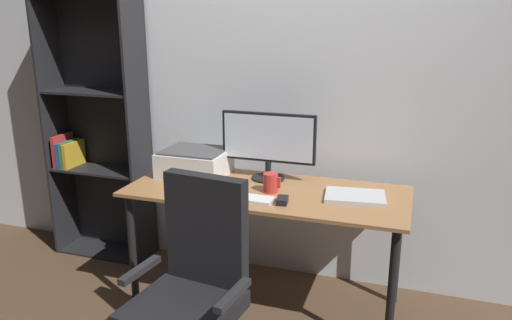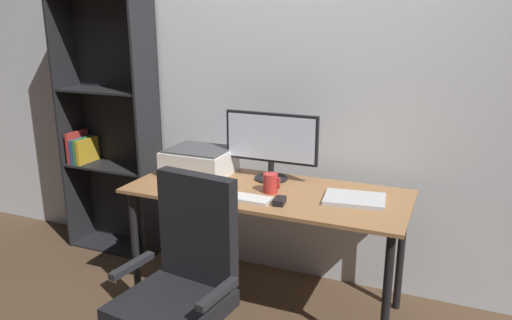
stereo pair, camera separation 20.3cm
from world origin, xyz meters
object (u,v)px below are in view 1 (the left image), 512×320
coffee_mug (271,183)px  printer (195,162)px  laptop (355,196)px  monitor (268,141)px  office_chair (192,300)px  bookshelf (98,132)px  mouse (282,200)px  keyboard (247,198)px  desk (266,204)px

coffee_mug → printer: (-0.54, 0.16, 0.03)m
coffee_mug → laptop: size_ratio=0.34×
monitor → printer: (-0.46, -0.06, -0.16)m
coffee_mug → laptop: (0.47, 0.05, -0.04)m
monitor → laptop: monitor is taller
office_chair → bookshelf: bookshelf is taller
monitor → coffee_mug: monitor is taller
laptop → bookshelf: 1.89m
laptop → office_chair: size_ratio=0.32×
mouse → coffee_mug: 0.19m
mouse → laptop: 0.41m
keyboard → mouse: mouse is taller
office_chair → desk: bearing=89.5°
monitor → laptop: bearing=-17.3°
coffee_mug → monitor: bearing=110.8°
office_chair → coffee_mug: bearing=86.7°
keyboard → office_chair: (-0.06, -0.58, -0.29)m
monitor → laptop: size_ratio=1.80×
keyboard → laptop: laptop is taller
coffee_mug → laptop: bearing=5.9°
keyboard → monitor: bearing=91.2°
desk → mouse: 0.25m
office_chair → bookshelf: bearing=145.9°
desk → keyboard: keyboard is taller
monitor → keyboard: bearing=-90.2°
keyboard → coffee_mug: coffee_mug is taller
keyboard → coffee_mug: (0.08, 0.16, 0.05)m
printer → keyboard: bearing=-35.1°
mouse → desk: bearing=120.5°
desk → printer: 0.55m
mouse → office_chair: 0.71m
monitor → office_chair: (-0.06, -0.96, -0.52)m
laptop → desk: bearing=174.8°
printer → mouse: bearing=-25.5°
keyboard → mouse: 0.20m
monitor → desk: bearing=-75.5°
coffee_mug → bookshelf: size_ratio=0.06×
printer → bookshelf: bookshelf is taller
desk → coffee_mug: 0.15m
laptop → keyboard: bearing=-166.4°
mouse → office_chair: size_ratio=0.10×
mouse → office_chair: bearing=-121.2°
monitor → bookshelf: bearing=173.7°
mouse → printer: bearing=146.2°
monitor → bookshelf: 1.32m
monitor → coffee_mug: bearing=-69.2°
office_chair → mouse: bearing=74.4°
printer → bookshelf: 0.88m
desk → bookshelf: bookshelf is taller
monitor → mouse: (0.19, -0.37, -0.22)m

